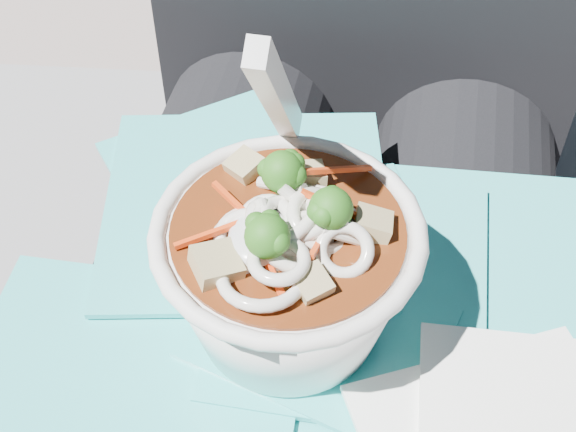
% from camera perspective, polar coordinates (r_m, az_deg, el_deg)
% --- Properties ---
extents(stone_ledge, '(1.05, 0.62, 0.43)m').
position_cam_1_polar(stone_ledge, '(0.87, 2.92, -12.08)').
color(stone_ledge, slate).
rests_on(stone_ledge, ground).
extents(lap, '(0.33, 0.48, 0.15)m').
position_cam_1_polar(lap, '(0.55, 1.53, -10.27)').
color(lap, black).
rests_on(lap, stone_ledge).
extents(person_body, '(0.34, 0.94, 0.98)m').
position_cam_1_polar(person_body, '(0.58, 3.20, -0.96)').
color(person_body, black).
rests_on(person_body, ground).
extents(plastic_bag, '(0.37, 0.38, 0.01)m').
position_cam_1_polar(plastic_bag, '(0.48, 0.27, -5.39)').
color(plastic_bag, '#2DBDBE').
rests_on(plastic_bag, lap).
extents(udon_bowl, '(0.15, 0.15, 0.19)m').
position_cam_1_polar(udon_bowl, '(0.42, -0.05, -3.42)').
color(udon_bowl, white).
rests_on(udon_bowl, plastic_bag).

